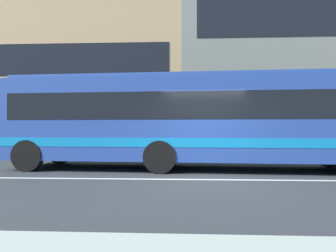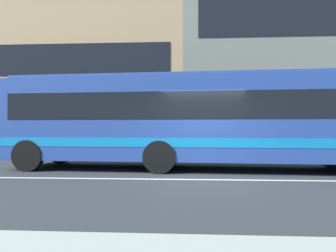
{
  "view_description": "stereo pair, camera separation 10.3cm",
  "coord_description": "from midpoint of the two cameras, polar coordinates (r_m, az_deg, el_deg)",
  "views": [
    {
      "loc": [
        -0.54,
        -8.48,
        1.36
      ],
      "look_at": [
        -1.11,
        2.19,
        1.45
      ],
      "focal_mm": 33.87,
      "sensor_mm": 36.0,
      "label": 1
    },
    {
      "loc": [
        -0.44,
        -8.47,
        1.36
      ],
      "look_at": [
        -1.11,
        2.19,
        1.45
      ],
      "focal_mm": 33.87,
      "sensor_mm": 36.0,
      "label": 2
    }
  ],
  "objects": [
    {
      "name": "ground_plane",
      "position": [
        8.59,
        6.37,
        -9.58
      ],
      "size": [
        160.0,
        160.0,
        0.0
      ],
      "primitive_type": "plane",
      "color": "#333539"
    },
    {
      "name": "transit_bus",
      "position": [
        10.65,
        3.08,
        1.41
      ],
      "size": [
        12.11,
        3.24,
        3.1
      ],
      "color": "#264394",
      "rests_on": "ground_plane"
    },
    {
      "name": "apartment_block_right",
      "position": [
        27.3,
        27.21,
        11.39
      ],
      "size": [
        22.4,
        11.78,
        13.89
      ],
      "color": "gray",
      "rests_on": "ground_plane"
    },
    {
      "name": "lane_centre_line",
      "position": [
        8.59,
        6.37,
        -9.55
      ],
      "size": [
        60.0,
        0.16,
        0.01
      ],
      "primitive_type": "cube",
      "color": "silver",
      "rests_on": "ground_plane"
    },
    {
      "name": "apartment_block_left",
      "position": [
        26.39,
        -18.31,
        6.92
      ],
      "size": [
        18.59,
        11.78,
        9.49
      ],
      "color": "tan",
      "rests_on": "ground_plane"
    },
    {
      "name": "hedge_row_far",
      "position": [
        14.13,
        1.93,
        -3.97
      ],
      "size": [
        22.95,
        1.1,
        1.0
      ],
      "primitive_type": "cube",
      "color": "#1B4528",
      "rests_on": "ground_plane"
    }
  ]
}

